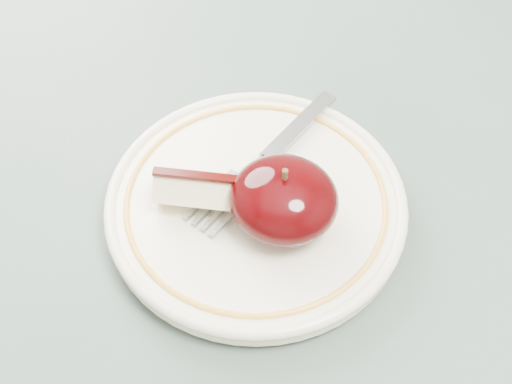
% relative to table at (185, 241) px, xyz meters
% --- Properties ---
extents(table, '(0.90, 0.90, 0.75)m').
position_rel_table_xyz_m(table, '(0.00, 0.00, 0.00)').
color(table, brown).
rests_on(table, ground).
extents(plate, '(0.22, 0.22, 0.02)m').
position_rel_table_xyz_m(plate, '(0.07, -0.02, 0.10)').
color(plate, '#F3E6CC').
rests_on(plate, table).
extents(apple_half, '(0.08, 0.07, 0.05)m').
position_rel_table_xyz_m(apple_half, '(0.09, -0.03, 0.13)').
color(apple_half, black).
rests_on(apple_half, plate).
extents(apple_wedge, '(0.07, 0.04, 0.03)m').
position_rel_table_xyz_m(apple_wedge, '(0.03, -0.03, 0.12)').
color(apple_wedge, beige).
rests_on(apple_wedge, plate).
extents(fork, '(0.08, 0.16, 0.00)m').
position_rel_table_xyz_m(fork, '(0.07, 0.02, 0.11)').
color(fork, gray).
rests_on(fork, plate).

